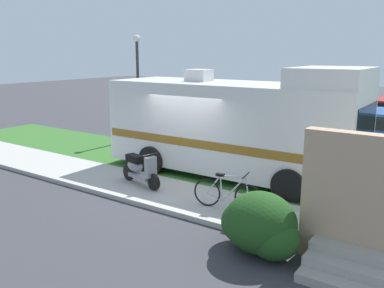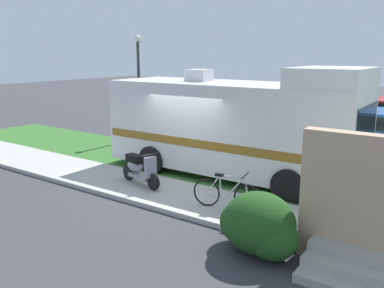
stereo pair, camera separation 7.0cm
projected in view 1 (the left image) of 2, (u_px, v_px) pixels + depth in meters
name	position (u px, v px, depth m)	size (l,w,h in m)	color
ground_plane	(183.00, 182.00, 11.97)	(80.00, 80.00, 0.00)	#38383D
sidewalk	(156.00, 191.00, 11.00)	(24.00, 2.00, 0.12)	#ADAAA3
grass_strip	(210.00, 169.00, 13.17)	(24.00, 3.40, 0.08)	#336628
motorhome_rv	(234.00, 126.00, 12.13)	(7.61, 2.66, 3.34)	silver
scooter	(139.00, 168.00, 11.29)	(1.60, 0.63, 0.97)	black
bicycle	(227.00, 194.00, 9.50)	(1.67, 0.52, 0.89)	black
pickup_truck_far	(358.00, 116.00, 18.06)	(5.54, 2.47, 1.79)	maroon
porch_steps	(358.00, 217.00, 6.95)	(2.00, 1.26, 2.40)	#9E998E
bush_by_porch	(260.00, 226.00, 7.62)	(1.65, 1.24, 1.17)	#1E4719
bottle_green	(369.00, 226.00, 8.34)	(0.08, 0.08, 0.28)	brown
bottle_spare	(324.00, 214.00, 8.98)	(0.06, 0.06, 0.28)	navy
street_lamp_post	(138.00, 78.00, 17.01)	(0.28, 0.28, 4.40)	#333338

